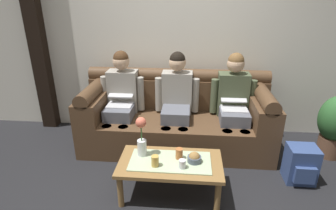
{
  "coord_description": "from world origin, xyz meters",
  "views": [
    {
      "loc": [
        0.17,
        -2.02,
        1.88
      ],
      "look_at": [
        -0.09,
        0.93,
        0.65
      ],
      "focal_mm": 29.06,
      "sensor_mm": 36.0,
      "label": 1
    }
  ],
  "objects_px": {
    "cup_near_left": "(182,164)",
    "potted_plant": "(335,124)",
    "flower_vase": "(142,137)",
    "snack_bowl": "(194,158)",
    "cup_near_right": "(155,161)",
    "cup_far_center": "(179,154)",
    "couch": "(176,118)",
    "person_right": "(234,100)",
    "backpack_right": "(301,165)",
    "person_middle": "(177,98)",
    "person_left": "(121,96)",
    "coffee_table": "(170,166)"
  },
  "relations": [
    {
      "from": "coffee_table",
      "to": "potted_plant",
      "type": "xyz_separation_m",
      "value": [
        1.91,
        0.87,
        0.1
      ]
    },
    {
      "from": "snack_bowl",
      "to": "cup_far_center",
      "type": "xyz_separation_m",
      "value": [
        -0.15,
        0.05,
        0.01
      ]
    },
    {
      "from": "person_left",
      "to": "snack_bowl",
      "type": "relative_size",
      "value": 9.26
    },
    {
      "from": "snack_bowl",
      "to": "coffee_table",
      "type": "bearing_deg",
      "value": -178.85
    },
    {
      "from": "flower_vase",
      "to": "coffee_table",
      "type": "bearing_deg",
      "value": -15.59
    },
    {
      "from": "cup_far_center",
      "to": "backpack_right",
      "type": "xyz_separation_m",
      "value": [
        1.28,
        0.27,
        -0.24
      ]
    },
    {
      "from": "person_right",
      "to": "coffee_table",
      "type": "relative_size",
      "value": 1.22
    },
    {
      "from": "flower_vase",
      "to": "person_right",
      "type": "bearing_deg",
      "value": 42.23
    },
    {
      "from": "coffee_table",
      "to": "cup_far_center",
      "type": "height_order",
      "value": "cup_far_center"
    },
    {
      "from": "backpack_right",
      "to": "flower_vase",
      "type": "bearing_deg",
      "value": -171.72
    },
    {
      "from": "cup_near_right",
      "to": "flower_vase",
      "type": "bearing_deg",
      "value": 131.24
    },
    {
      "from": "person_middle",
      "to": "cup_near_right",
      "type": "height_order",
      "value": "person_middle"
    },
    {
      "from": "person_left",
      "to": "person_middle",
      "type": "xyz_separation_m",
      "value": [
        0.71,
        0.0,
        0.0
      ]
    },
    {
      "from": "person_middle",
      "to": "potted_plant",
      "type": "distance_m",
      "value": 1.92
    },
    {
      "from": "person_right",
      "to": "snack_bowl",
      "type": "xyz_separation_m",
      "value": [
        -0.48,
        -0.98,
        -0.23
      ]
    },
    {
      "from": "cup_near_left",
      "to": "potted_plant",
      "type": "relative_size",
      "value": 0.11
    },
    {
      "from": "coffee_table",
      "to": "backpack_right",
      "type": "relative_size",
      "value": 2.46
    },
    {
      "from": "person_middle",
      "to": "snack_bowl",
      "type": "xyz_separation_m",
      "value": [
        0.23,
        -0.98,
        -0.23
      ]
    },
    {
      "from": "cup_near_right",
      "to": "cup_far_center",
      "type": "distance_m",
      "value": 0.26
    },
    {
      "from": "person_left",
      "to": "backpack_right",
      "type": "height_order",
      "value": "person_left"
    },
    {
      "from": "person_middle",
      "to": "snack_bowl",
      "type": "bearing_deg",
      "value": -76.78
    },
    {
      "from": "cup_near_right",
      "to": "potted_plant",
      "type": "xyz_separation_m",
      "value": [
        2.04,
        0.96,
        -0.01
      ]
    },
    {
      "from": "backpack_right",
      "to": "cup_near_left",
      "type": "bearing_deg",
      "value": -161.22
    },
    {
      "from": "cup_far_center",
      "to": "backpack_right",
      "type": "distance_m",
      "value": 1.33
    },
    {
      "from": "person_left",
      "to": "coffee_table",
      "type": "xyz_separation_m",
      "value": [
        0.71,
        -0.98,
        -0.33
      ]
    },
    {
      "from": "person_middle",
      "to": "coffee_table",
      "type": "distance_m",
      "value": 1.04
    },
    {
      "from": "cup_near_right",
      "to": "person_right",
      "type": "bearing_deg",
      "value": 52.0
    },
    {
      "from": "couch",
      "to": "backpack_right",
      "type": "xyz_separation_m",
      "value": [
        1.36,
        -0.67,
        -0.17
      ]
    },
    {
      "from": "person_middle",
      "to": "cup_far_center",
      "type": "relative_size",
      "value": 11.49
    },
    {
      "from": "cup_near_right",
      "to": "backpack_right",
      "type": "relative_size",
      "value": 0.26
    },
    {
      "from": "couch",
      "to": "flower_vase",
      "type": "height_order",
      "value": "couch"
    },
    {
      "from": "person_left",
      "to": "cup_near_right",
      "type": "bearing_deg",
      "value": -62.0
    },
    {
      "from": "flower_vase",
      "to": "cup_near_right",
      "type": "distance_m",
      "value": 0.28
    },
    {
      "from": "cup_near_right",
      "to": "cup_far_center",
      "type": "xyz_separation_m",
      "value": [
        0.22,
        0.14,
        0.0
      ]
    },
    {
      "from": "person_left",
      "to": "person_middle",
      "type": "relative_size",
      "value": 1.0
    },
    {
      "from": "flower_vase",
      "to": "cup_near_right",
      "type": "xyz_separation_m",
      "value": [
        0.15,
        -0.17,
        -0.15
      ]
    },
    {
      "from": "person_right",
      "to": "coffee_table",
      "type": "height_order",
      "value": "person_right"
    },
    {
      "from": "cup_near_left",
      "to": "coffee_table",
      "type": "bearing_deg",
      "value": 139.23
    },
    {
      "from": "person_right",
      "to": "cup_near_left",
      "type": "height_order",
      "value": "person_right"
    },
    {
      "from": "cup_far_center",
      "to": "coffee_table",
      "type": "bearing_deg",
      "value": -148.87
    },
    {
      "from": "flower_vase",
      "to": "couch",
      "type": "bearing_deg",
      "value": 72.41
    },
    {
      "from": "person_right",
      "to": "cup_far_center",
      "type": "xyz_separation_m",
      "value": [
        -0.62,
        -0.93,
        -0.22
      ]
    },
    {
      "from": "person_middle",
      "to": "flower_vase",
      "type": "relative_size",
      "value": 2.98
    },
    {
      "from": "snack_bowl",
      "to": "flower_vase",
      "type": "bearing_deg",
      "value": 171.69
    },
    {
      "from": "person_left",
      "to": "coffee_table",
      "type": "distance_m",
      "value": 1.25
    },
    {
      "from": "flower_vase",
      "to": "snack_bowl",
      "type": "bearing_deg",
      "value": -8.31
    },
    {
      "from": "cup_near_left",
      "to": "backpack_right",
      "type": "distance_m",
      "value": 1.33
    },
    {
      "from": "cup_near_right",
      "to": "potted_plant",
      "type": "distance_m",
      "value": 2.26
    },
    {
      "from": "cup_near_left",
      "to": "potted_plant",
      "type": "height_order",
      "value": "potted_plant"
    },
    {
      "from": "flower_vase",
      "to": "potted_plant",
      "type": "height_order",
      "value": "flower_vase"
    }
  ]
}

